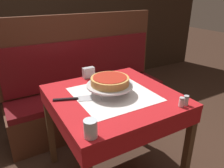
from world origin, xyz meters
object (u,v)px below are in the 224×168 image
object	(u,v)px
dining_table_rear	(31,59)
pizza_server	(74,99)
dining_table_front	(114,105)
condiment_caddy	(21,48)
deep_dish_pizza	(110,81)
pepper_shaker	(186,100)
booth_bench	(89,96)
salt_shaker	(181,102)
water_glass_near	(91,129)
napkin_holder	(89,73)
pizza_pan_stand	(110,86)

from	to	relation	value
dining_table_rear	pizza_server	distance (m)	1.55
dining_table_front	condiment_caddy	distance (m)	1.68
deep_dish_pizza	pizza_server	xyz separation A→B (m)	(-0.26, 0.05, -0.10)
dining_table_front	deep_dish_pizza	world-z (taller)	deep_dish_pizza
pizza_server	pepper_shaker	size ratio (longest dim) A/B	4.04
dining_table_rear	pepper_shaker	xyz separation A→B (m)	(0.61, -1.99, 0.14)
booth_bench	salt_shaker	xyz separation A→B (m)	(0.14, -1.20, 0.43)
deep_dish_pizza	water_glass_near	xyz separation A→B (m)	(-0.33, -0.39, -0.06)
booth_bench	deep_dish_pizza	distance (m)	0.97
pizza_server	napkin_holder	distance (m)	0.42
dining_table_front	salt_shaker	size ratio (longest dim) A/B	13.61
deep_dish_pizza	pizza_server	size ratio (longest dim) A/B	1.02
pizza_server	water_glass_near	world-z (taller)	water_glass_near
pizza_pan_stand	pepper_shaker	xyz separation A→B (m)	(0.35, -0.39, -0.03)
booth_bench	pizza_pan_stand	world-z (taller)	booth_bench
deep_dish_pizza	napkin_holder	bearing A→B (deg)	89.75
booth_bench	pizza_server	bearing A→B (deg)	-119.62
dining_table_rear	pepper_shaker	size ratio (longest dim) A/B	11.33
water_glass_near	pepper_shaker	size ratio (longest dim) A/B	1.46
dining_table_rear	salt_shaker	bearing A→B (deg)	-74.00
dining_table_rear	pepper_shaker	world-z (taller)	pepper_shaker
pizza_pan_stand	deep_dish_pizza	world-z (taller)	deep_dish_pizza
deep_dish_pizza	condiment_caddy	size ratio (longest dim) A/B	1.77
booth_bench	pizza_pan_stand	bearing A→B (deg)	-102.13
pizza_pan_stand	pepper_shaker	size ratio (longest dim) A/B	5.05
pizza_server	pepper_shaker	world-z (taller)	pepper_shaker
booth_bench	condiment_caddy	size ratio (longest dim) A/B	11.38
dining_table_front	pizza_server	bearing A→B (deg)	167.31
dining_table_rear	napkin_holder	xyz separation A→B (m)	(0.26, -1.22, 0.15)
dining_table_rear	pizza_pan_stand	xyz separation A→B (m)	(0.26, -1.60, 0.17)
dining_table_front	booth_bench	size ratio (longest dim) A/B	0.49
pepper_shaker	condiment_caddy	world-z (taller)	condiment_caddy
dining_table_rear	pepper_shaker	bearing A→B (deg)	-72.91
deep_dish_pizza	napkin_holder	distance (m)	0.38
dining_table_rear	condiment_caddy	bearing A→B (deg)	163.94
dining_table_rear	booth_bench	xyz separation A→B (m)	(0.43, -0.79, -0.30)
salt_shaker	pepper_shaker	distance (m)	0.04
pepper_shaker	condiment_caddy	xyz separation A→B (m)	(-0.70, 2.01, 0.00)
dining_table_front	dining_table_rear	size ratio (longest dim) A/B	1.15
napkin_holder	pepper_shaker	bearing A→B (deg)	-65.57
booth_bench	pepper_shaker	size ratio (longest dim) A/B	26.38
dining_table_rear	deep_dish_pizza	bearing A→B (deg)	-80.76
dining_table_front	booth_bench	xyz separation A→B (m)	(0.15, 0.82, -0.31)
deep_dish_pizza	salt_shaker	world-z (taller)	deep_dish_pizza
water_glass_near	pepper_shaker	xyz separation A→B (m)	(0.69, -0.00, -0.02)
deep_dish_pizza	condiment_caddy	world-z (taller)	condiment_caddy
booth_bench	napkin_holder	bearing A→B (deg)	-111.81
booth_bench	water_glass_near	distance (m)	1.38
dining_table_rear	napkin_holder	world-z (taller)	napkin_holder
pizza_pan_stand	booth_bench	bearing A→B (deg)	77.87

